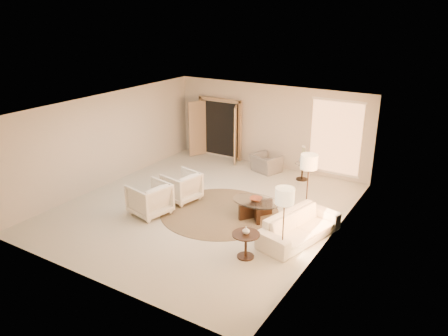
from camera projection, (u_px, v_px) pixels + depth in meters
The scene contains 18 objects.
room at pixel (203, 159), 11.52m from camera, with size 7.04×8.04×2.83m.
windows_right at pixel (331, 186), 9.93m from camera, with size 0.10×6.40×2.40m, color #EF9F5F, non-canonical shape.
window_back_corner at pixel (335, 138), 13.57m from camera, with size 1.70×0.10×2.40m, color #EF9F5F, non-canonical shape.
curtains_right at pixel (341, 175), 10.69m from camera, with size 0.06×5.20×2.60m, color beige, non-canonical shape.
french_doors at pixel (219, 129), 15.62m from camera, with size 1.95×0.66×2.16m.
area_rug at pixel (220, 212), 11.71m from camera, with size 3.17×3.17×0.01m, color #3E2F1F.
sofa at pixel (300, 227), 10.25m from camera, with size 2.22×0.87×0.65m, color white.
armchair_left at pixel (181, 185), 12.31m from camera, with size 0.88×0.83×0.91m, color white.
armchair_right at pixel (149, 197), 11.45m from camera, with size 0.93×0.87×0.95m, color white.
accent_chair at pixel (266, 160), 14.49m from camera, with size 0.89×0.58×0.78m, color gray.
coffee_table at pixel (256, 207), 11.33m from camera, with size 1.32×1.32×0.47m.
end_table at pixel (246, 241), 9.47m from camera, with size 0.61×0.61×0.58m.
side_table at pixel (302, 170), 13.81m from camera, with size 0.48×0.48×0.56m.
floor_lamp_near at pixel (309, 165), 10.82m from camera, with size 0.43×0.43×1.76m.
floor_lamp_far at pixel (285, 199), 9.08m from camera, with size 0.40×0.40×1.66m.
bowl at pixel (256, 199), 11.26m from camera, with size 0.33×0.33×0.08m, color brown.
end_vase at pixel (246, 230), 9.38m from camera, with size 0.16×0.16×0.17m, color silver.
side_vase at pixel (303, 159), 13.69m from camera, with size 0.26×0.26×0.27m, color silver.
Camera 1 is at (6.14, -9.01, 5.16)m, focal length 35.00 mm.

